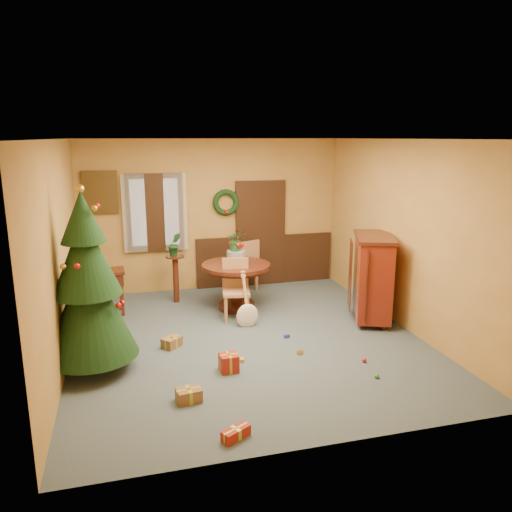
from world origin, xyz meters
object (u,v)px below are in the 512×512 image
object	(u,v)px
dining_table	(236,278)
chair_near	(236,287)
christmas_tree	(88,286)
sideboard	(373,275)
writing_desk	(98,282)

from	to	relation	value
dining_table	chair_near	size ratio (longest dim) A/B	1.18
christmas_tree	sideboard	distance (m)	4.38
sideboard	writing_desk	bearing A→B (deg)	162.10
christmas_tree	writing_desk	size ratio (longest dim) A/B	2.68
writing_desk	chair_near	bearing A→B (deg)	-17.95
dining_table	chair_near	bearing A→B (deg)	-103.68
chair_near	writing_desk	xyz separation A→B (m)	(-2.19, 0.71, 0.05)
dining_table	writing_desk	distance (m)	2.31
writing_desk	sideboard	distance (m)	4.52
dining_table	chair_near	xyz separation A→B (m)	(-0.10, -0.43, -0.03)
dining_table	sideboard	distance (m)	2.30
writing_desk	dining_table	bearing A→B (deg)	-7.04
dining_table	writing_desk	size ratio (longest dim) A/B	1.32
dining_table	chair_near	world-z (taller)	chair_near
christmas_tree	sideboard	world-z (taller)	christmas_tree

